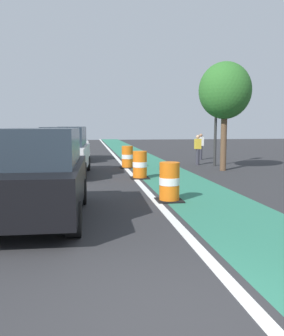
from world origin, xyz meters
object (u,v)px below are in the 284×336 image
(pedestrian_waiting, at_px, (201,146))
(traffic_barrel_back, at_px, (127,157))
(street_tree_sidewalk, at_px, (225,91))
(traffic_barrel_front, at_px, (169,182))
(traffic_barrel_mid, at_px, (140,165))
(pedestrian_crossing, at_px, (198,149))
(parked_suv_second, at_px, (65,151))
(parked_suv_nearest, at_px, (40,174))
(parked_suv_third, at_px, (72,143))
(traffic_light_corner, at_px, (216,98))

(pedestrian_waiting, bearing_deg, traffic_barrel_back, -144.08)
(traffic_barrel_back, height_order, street_tree_sidewalk, street_tree_sidewalk)
(pedestrian_waiting, relative_size, street_tree_sidewalk, 0.32)
(traffic_barrel_front, height_order, traffic_barrel_mid, same)
(street_tree_sidewalk, bearing_deg, pedestrian_crossing, 100.31)
(parked_suv_second, distance_m, pedestrian_waiting, 9.73)
(parked_suv_nearest, bearing_deg, traffic_barrel_back, 72.40)
(traffic_barrel_front, bearing_deg, parked_suv_third, 104.21)
(traffic_light_corner, relative_size, pedestrian_crossing, 3.17)
(traffic_barrel_front, bearing_deg, parked_suv_second, 118.31)
(traffic_light_corner, xyz_separation_m, pedestrian_waiting, (0.35, 3.47, -2.64))
(parked_suv_nearest, relative_size, parked_suv_third, 1.00)
(traffic_light_corner, distance_m, street_tree_sidewalk, 1.90)
(parked_suv_third, distance_m, traffic_light_corner, 9.04)
(parked_suv_third, bearing_deg, traffic_barrel_back, -57.31)
(traffic_barrel_back, bearing_deg, pedestrian_crossing, 11.00)
(traffic_barrel_mid, distance_m, pedestrian_crossing, 5.81)
(traffic_barrel_mid, bearing_deg, pedestrian_crossing, 49.39)
(traffic_barrel_mid, distance_m, pedestrian_waiting, 8.74)
(parked_suv_nearest, bearing_deg, pedestrian_waiting, 58.64)
(parked_suv_second, bearing_deg, parked_suv_third, 90.03)
(traffic_barrel_front, bearing_deg, traffic_barrel_back, 92.01)
(parked_suv_third, distance_m, traffic_barrel_front, 12.97)
(parked_suv_nearest, height_order, traffic_barrel_front, parked_suv_nearest)
(traffic_barrel_mid, relative_size, pedestrian_waiting, 0.68)
(parked_suv_nearest, height_order, parked_suv_third, same)
(traffic_barrel_mid, distance_m, traffic_light_corner, 6.60)
(traffic_barrel_back, relative_size, pedestrian_crossing, 0.68)
(traffic_light_corner, bearing_deg, parked_suv_second, -163.17)
(parked_suv_nearest, distance_m, traffic_barrel_mid, 6.63)
(parked_suv_nearest, relative_size, traffic_light_corner, 0.91)
(pedestrian_crossing, bearing_deg, traffic_barrel_back, -169.00)
(traffic_barrel_mid, bearing_deg, parked_suv_third, 110.11)
(parked_suv_third, xyz_separation_m, pedestrian_crossing, (6.77, -3.76, -0.17))
(traffic_barrel_mid, height_order, street_tree_sidewalk, street_tree_sidewalk)
(parked_suv_third, relative_size, pedestrian_crossing, 2.90)
(pedestrian_crossing, distance_m, street_tree_sidewalk, 3.78)
(parked_suv_third, bearing_deg, traffic_light_corner, -30.31)
(traffic_light_corner, bearing_deg, parked_suv_nearest, -128.41)
(traffic_barrel_front, height_order, street_tree_sidewalk, street_tree_sidewalk)
(parked_suv_second, xyz_separation_m, pedestrian_crossing, (6.77, 2.90, -0.17))
(parked_suv_second, distance_m, traffic_light_corner, 8.22)
(parked_suv_nearest, height_order, parked_suv_second, same)
(traffic_light_corner, height_order, pedestrian_crossing, traffic_light_corner)
(parked_suv_third, bearing_deg, parked_suv_second, -89.97)
(traffic_light_corner, bearing_deg, traffic_barrel_mid, -140.08)
(parked_suv_third, bearing_deg, parked_suv_nearest, -90.45)
(parked_suv_second, bearing_deg, traffic_barrel_back, 36.51)
(traffic_barrel_front, xyz_separation_m, traffic_barrel_back, (-0.28, 8.04, 0.00))
(parked_suv_nearest, distance_m, traffic_barrel_front, 3.63)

